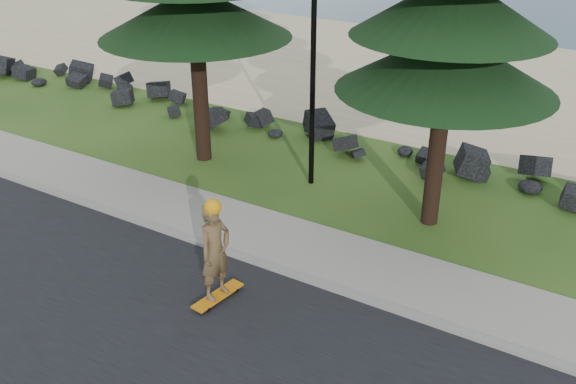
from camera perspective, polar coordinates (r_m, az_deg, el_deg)
name	(u,v)px	position (r m, az deg, el deg)	size (l,w,h in m)	color
ground	(244,234)	(15.05, -3.97, -3.72)	(160.00, 160.00, 0.00)	#294E18
road	(101,342)	(12.33, -16.31, -12.66)	(160.00, 7.00, 0.02)	black
kerb	(220,249)	(14.41, -6.03, -5.09)	(160.00, 0.20, 0.10)	gray
sidewalk	(248,229)	(15.17, -3.54, -3.26)	(160.00, 2.00, 0.08)	#9E9984
beach_sand	(448,78)	(27.23, 14.02, 9.77)	(160.00, 15.00, 0.01)	tan
seawall_boulders	(350,153)	(19.38, 5.56, 3.50)	(60.00, 2.40, 1.10)	black
lamp_post	(314,30)	(16.06, 2.30, 14.23)	(0.25, 0.14, 8.14)	black
skateboarder	(215,252)	(12.30, -6.48, -5.34)	(0.57, 1.23, 2.23)	orange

